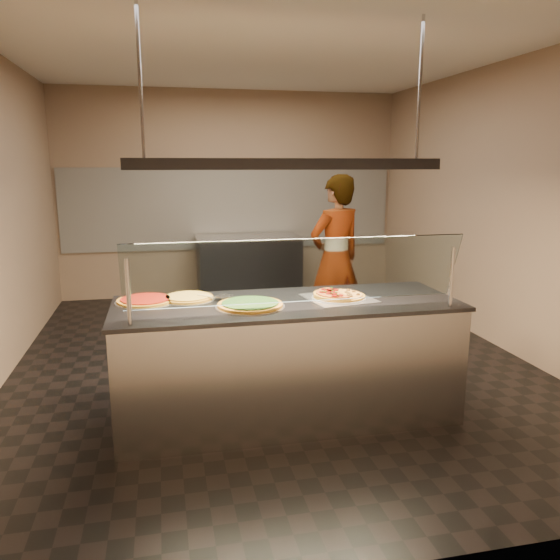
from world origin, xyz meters
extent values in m
cube|color=black|center=(0.00, 0.00, -0.01)|extent=(5.00, 6.00, 0.02)
cube|color=silver|center=(0.00, 0.00, 3.01)|extent=(5.00, 6.00, 0.02)
cube|color=#92785E|center=(0.00, 3.01, 1.50)|extent=(5.00, 0.02, 3.00)
cube|color=#92785E|center=(0.00, -3.01, 1.50)|extent=(5.00, 0.02, 3.00)
cube|color=#92785E|center=(2.51, 0.00, 1.50)|extent=(0.02, 6.00, 3.00)
cube|color=silver|center=(0.00, 2.98, 1.30)|extent=(4.90, 0.02, 1.20)
cube|color=#B7B7BC|center=(-0.13, -1.27, 0.45)|extent=(2.56, 0.90, 0.90)
cube|color=#2E2E32|center=(-0.13, -1.27, 0.92)|extent=(2.60, 0.94, 0.03)
cylinder|color=#B7B7BC|center=(-1.26, -1.67, 1.15)|extent=(0.03, 0.03, 0.44)
cylinder|color=#B7B7BC|center=(1.00, -1.67, 1.15)|extent=(0.03, 0.03, 0.44)
cube|color=white|center=(-0.13, -1.61, 1.23)|extent=(2.36, 0.18, 0.47)
cube|color=silver|center=(0.28, -1.26, 0.93)|extent=(0.55, 0.55, 0.01)
cylinder|color=silver|center=(0.28, -1.26, 0.94)|extent=(0.42, 0.42, 0.01)
cylinder|color=#580802|center=(0.27, -1.19, 0.99)|extent=(0.06, 0.06, 0.01)
cylinder|color=#580802|center=(0.24, -1.17, 0.99)|extent=(0.06, 0.06, 0.01)
cylinder|color=#580802|center=(0.20, -1.16, 0.99)|extent=(0.06, 0.06, 0.01)
cylinder|color=#580802|center=(0.23, -1.22, 0.99)|extent=(0.06, 0.06, 0.01)
cylinder|color=#580802|center=(0.21, -1.23, 0.99)|extent=(0.06, 0.06, 0.01)
cylinder|color=#580802|center=(0.16, -1.24, 0.99)|extent=(0.06, 0.06, 0.01)
cylinder|color=#580802|center=(0.22, -1.27, 0.99)|extent=(0.06, 0.06, 0.01)
cylinder|color=#580802|center=(0.19, -1.30, 0.99)|extent=(0.06, 0.06, 0.01)
cylinder|color=#580802|center=(0.22, -1.32, 0.99)|extent=(0.06, 0.06, 0.01)
cylinder|color=#580802|center=(0.21, -1.39, 0.99)|extent=(0.06, 0.06, 0.01)
cylinder|color=#580802|center=(0.25, -1.38, 0.99)|extent=(0.06, 0.06, 0.01)
cube|color=#19590F|center=(0.26, -1.14, 0.99)|extent=(0.02, 0.02, 0.01)
cube|color=#19590F|center=(0.21, -1.16, 0.99)|extent=(0.02, 0.02, 0.01)
cube|color=#19590F|center=(0.24, -1.22, 0.99)|extent=(0.02, 0.01, 0.01)
cube|color=#19590F|center=(0.15, -1.24, 0.99)|extent=(0.02, 0.02, 0.01)
cube|color=#19590F|center=(0.17, -1.26, 0.99)|extent=(0.02, 0.02, 0.01)
cube|color=#19590F|center=(0.21, -1.31, 0.99)|extent=(0.02, 0.02, 0.01)
cube|color=#19590F|center=(0.24, -1.30, 0.99)|extent=(0.02, 0.01, 0.01)
cube|color=#19590F|center=(0.24, -1.38, 0.99)|extent=(0.02, 0.02, 0.01)
sphere|color=#513014|center=(0.29, -1.32, 0.97)|extent=(0.03, 0.03, 0.03)
sphere|color=#513014|center=(0.32, -1.35, 0.97)|extent=(0.03, 0.03, 0.03)
sphere|color=#513014|center=(0.34, -1.36, 0.97)|extent=(0.03, 0.03, 0.03)
sphere|color=#513014|center=(0.35, -1.33, 0.97)|extent=(0.03, 0.03, 0.03)
sphere|color=#513014|center=(0.42, -1.32, 0.97)|extent=(0.03, 0.03, 0.03)
sphere|color=#513014|center=(0.36, -1.28, 0.97)|extent=(0.03, 0.03, 0.03)
sphere|color=#513014|center=(0.36, -1.26, 0.97)|extent=(0.03, 0.03, 0.03)
sphere|color=#513014|center=(0.42, -1.22, 0.97)|extent=(0.03, 0.03, 0.03)
sphere|color=#513014|center=(0.35, -1.23, 0.97)|extent=(0.03, 0.03, 0.03)
sphere|color=#513014|center=(0.39, -1.16, 0.97)|extent=(0.03, 0.03, 0.03)
cylinder|color=silver|center=(-0.43, -1.36, 0.93)|extent=(0.51, 0.51, 0.01)
cylinder|color=#99651B|center=(-0.43, -1.36, 0.95)|extent=(0.48, 0.48, 0.02)
cylinder|color=black|center=(-0.43, -1.36, 0.96)|extent=(0.42, 0.42, 0.01)
cylinder|color=silver|center=(-0.86, -1.03, 0.93)|extent=(0.42, 0.42, 0.01)
cylinder|color=#99651B|center=(-0.86, -1.03, 0.94)|extent=(0.39, 0.39, 0.02)
cylinder|color=gold|center=(-0.86, -1.03, 0.96)|extent=(0.34, 0.34, 0.01)
cylinder|color=silver|center=(-1.18, -1.05, 0.93)|extent=(0.45, 0.45, 0.01)
cylinder|color=#99651B|center=(-1.18, -1.05, 0.94)|extent=(0.42, 0.42, 0.02)
cylinder|color=#6D1007|center=(-1.18, -1.05, 0.96)|extent=(0.37, 0.37, 0.01)
cube|color=#B7B7BC|center=(-0.59, -1.09, 0.96)|extent=(0.17, 0.17, 0.00)
cylinder|color=tan|center=(-0.73, -1.09, 0.96)|extent=(0.12, 0.11, 0.02)
cube|color=#2E2E32|center=(0.18, 2.55, 0.45)|extent=(1.45, 0.70, 0.90)
cube|color=#B7B7BC|center=(0.18, 2.55, 0.92)|extent=(1.49, 0.74, 0.03)
imported|color=#3D3B46|center=(0.84, 0.53, 0.92)|extent=(0.79, 0.66, 1.84)
cube|color=#2E2E32|center=(-0.13, -1.27, 1.95)|extent=(2.30, 0.18, 0.08)
cylinder|color=#B7B7BC|center=(-1.13, -1.27, 2.50)|extent=(0.02, 0.02, 1.01)
cylinder|color=#B7B7BC|center=(0.87, -1.27, 2.50)|extent=(0.02, 0.02, 1.01)
camera|label=1|loc=(-1.04, -5.17, 1.95)|focal=35.00mm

